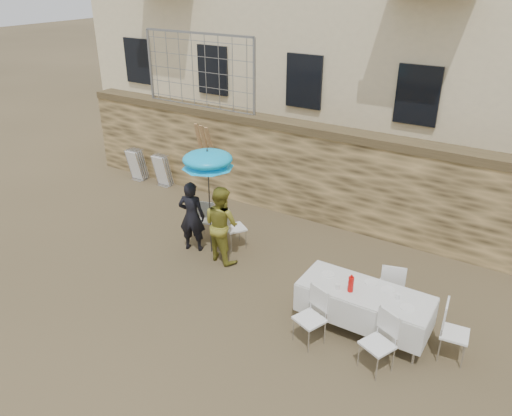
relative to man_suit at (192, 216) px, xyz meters
The scene contains 17 objects.
ground 2.68m from the man_suit, 61.96° to the right, with size 80.00×80.00×0.00m, color brown.
stone_wall 3.01m from the man_suit, 66.17° to the left, with size 13.00×0.50×2.20m, color olive.
chain_link_fence 4.02m from the man_suit, 123.26° to the left, with size 3.20×0.06×1.80m, color gray, non-canonical shape.
man_suit is the anchor object (origin of this frame).
woman_dress 0.75m from the man_suit, ahead, with size 0.77×0.60×1.59m, color gold.
umbrella 1.30m from the man_suit, 14.04° to the left, with size 1.02×1.02×2.12m.
couple_chair_left 0.62m from the man_suit, 90.00° to the left, with size 0.48×0.48×0.96m, color white, non-canonical shape.
couple_chair_right 0.94m from the man_suit, 38.16° to the left, with size 0.48×0.48×0.96m, color white, non-canonical shape.
banquet_table 4.04m from the man_suit, ahead, with size 2.10×0.85×0.78m.
soda_bottle 3.87m from the man_suit, 11.13° to the right, with size 0.09×0.09×0.26m, color red.
table_chair_front_left 3.67m from the man_suit, 21.64° to the right, with size 0.48×0.48×0.96m, color white, non-canonical shape.
table_chair_front_right 4.70m from the man_suit, 16.68° to the right, with size 0.48×0.48×0.96m, color white, non-canonical shape.
table_chair_back 4.21m from the man_suit, ahead, with size 0.48×0.48×0.96m, color white, non-canonical shape.
table_chair_side 5.43m from the man_suit, ahead, with size 0.48×0.48×0.96m, color white, non-canonical shape.
chair_stack_left 4.39m from the man_suit, 148.05° to the left, with size 0.46×0.40×0.92m, color white, non-canonical shape.
chair_stack_right 3.66m from the man_suit, 140.54° to the left, with size 0.46×0.32×0.92m, color white, non-canonical shape.
wood_planks 2.69m from the man_suit, 116.97° to the left, with size 0.70×0.20×2.00m, color #A37749, non-canonical shape.
Camera 1 is at (4.79, -4.82, 5.41)m, focal length 35.00 mm.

